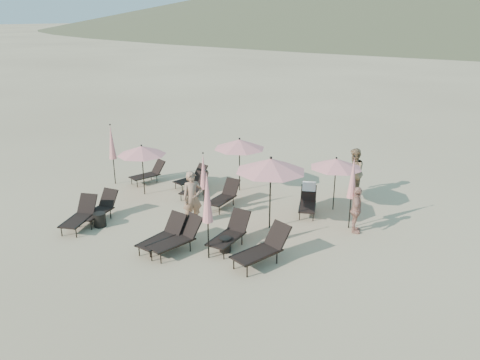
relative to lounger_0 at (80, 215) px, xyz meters
The scene contains 25 objects.
ground 4.59m from the lounger_0, ahead, with size 800.00×800.00×0.00m, color #D6BA8C.
lounger_0 is the anchor object (origin of this frame).
lounger_1 0.75m from the lounger_0, 80.33° to the left, with size 0.78×1.68×0.93m.
lounger_2 3.88m from the lounger_0, ahead, with size 1.10×1.84×0.99m.
lounger_3 3.41m from the lounger_0, ahead, with size 0.81×1.73×0.96m.
lounger_4 5.25m from the lounger_0, 14.38° to the left, with size 0.67×1.71×0.98m.
lounger_5 6.50m from the lounger_0, ahead, with size 1.27×1.95×1.05m.
lounger_6 4.76m from the lounger_0, 101.92° to the left, with size 1.05×1.63×0.88m.
lounger_7 5.23m from the lounger_0, 79.93° to the left, with size 0.95×1.56×0.84m.
lounger_8 4.60m from the lounger_0, 68.78° to the left, with size 0.69×1.51×0.84m.
lounger_9 5.10m from the lounger_0, 50.72° to the left, with size 0.61×1.58×0.91m.
lounger_10 7.92m from the lounger_0, 39.33° to the left, with size 1.03×1.63×0.96m.
umbrella_open_0 3.71m from the lounger_0, 93.30° to the left, with size 1.91×1.91×2.05m.
umbrella_open_1 6.59m from the lounger_0, 29.48° to the left, with size 2.32×2.32×2.50m.
umbrella_open_2 6.57m from the lounger_0, 63.40° to the left, with size 2.05×2.05×2.21m.
umbrella_open_3 9.01m from the lounger_0, 39.67° to the left, with size 1.87×1.87×2.02m.
umbrella_closed_0 5.14m from the lounger_0, ahead, with size 0.32×0.32×2.73m.
umbrella_closed_1 9.11m from the lounger_0, 29.47° to the left, with size 0.30×0.30×2.54m.
umbrella_closed_2 4.53m from the lounger_0, 119.12° to the left, with size 0.30×0.30×2.59m.
umbrella_closed_3 4.38m from the lounger_0, 44.47° to the left, with size 0.27×0.27×2.32m.
side_table_0 0.66m from the lounger_0, 34.88° to the left, with size 0.42×0.42×0.48m, color black.
side_table_1 5.22m from the lounger_0, 10.41° to the left, with size 0.36×0.36×0.45m, color black.
beachgoer_a 3.79m from the lounger_0, 34.24° to the left, with size 0.68×0.45×1.86m, color #A6775A.
beachgoer_b 10.29m from the lounger_0, 47.03° to the left, with size 0.92×0.72×1.89m, color #97734E.
beachgoer_c 9.14m from the lounger_0, 27.46° to the left, with size 0.92×0.38×1.57m, color tan.
Camera 1 is at (7.28, -10.39, 6.72)m, focal length 35.00 mm.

